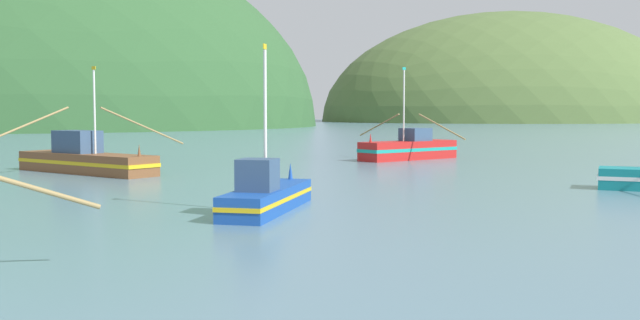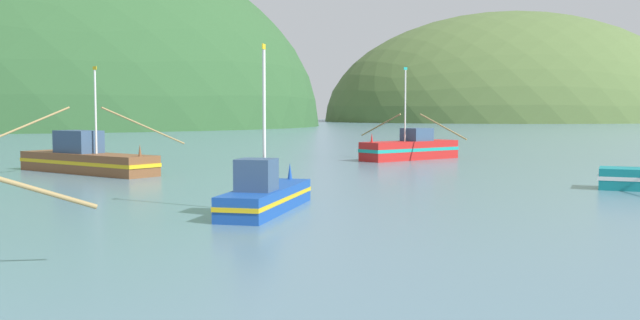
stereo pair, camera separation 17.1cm
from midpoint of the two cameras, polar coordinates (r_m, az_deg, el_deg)
name	(u,v)px [view 1 (the left image)]	position (r m, az deg, el deg)	size (l,w,h in m)	color
hill_mid_left	(508,121)	(269.26, 14.73, 3.01)	(136.49, 109.19, 77.78)	#516B38
fishing_boat_blue	(267,195)	(27.16, -4.45, -2.81)	(4.55, 7.21, 6.28)	#19479E
fishing_boat_red	(409,148)	(56.36, 7.02, 0.93)	(8.92, 10.19, 7.14)	red
fishing_boat_brown	(85,159)	(46.17, -18.31, 0.06)	(12.03, 10.62, 6.45)	brown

